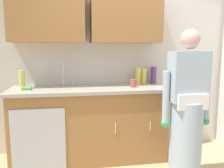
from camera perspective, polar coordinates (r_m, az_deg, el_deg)
kitchen_wall_with_uppers at (r=3.31m, az=1.21°, el=9.37°), size 4.80×0.44×2.70m
counter_cabinet at (r=3.12m, az=-5.46°, el=-9.78°), size 1.90×0.62×0.90m
countertop at (r=3.00m, az=-5.53°, el=-1.22°), size 1.96×0.66×0.04m
sink at (r=3.01m, az=-11.07°, el=-1.23°), size 0.50×0.36×0.35m
person_at_sink at (r=2.64m, az=17.53°, el=-8.01°), size 0.55×0.34×1.62m
bottle_soap at (r=3.20m, az=-20.88°, el=1.15°), size 0.07×0.07×0.21m
bottle_water_tall at (r=3.34m, az=7.58°, el=1.90°), size 0.08×0.08×0.21m
bottle_dish_liquid at (r=3.27m, az=6.24°, el=1.92°), size 0.07×0.07×0.23m
bottle_water_short at (r=3.38m, az=9.97°, el=2.14°), size 0.08×0.08×0.24m
cup_by_sink at (r=3.02m, az=5.18°, el=0.18°), size 0.08×0.08×0.10m
knife_on_counter at (r=3.26m, az=0.95°, el=-0.00°), size 0.23×0.11×0.01m
sponge at (r=2.98m, az=-19.87°, el=-1.08°), size 0.11×0.07×0.03m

